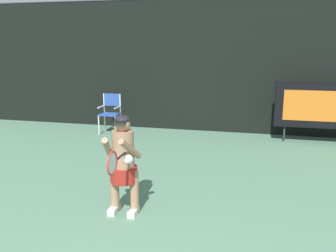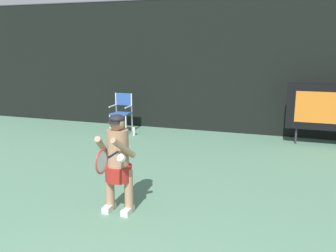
{
  "view_description": "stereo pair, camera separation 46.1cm",
  "coord_description": "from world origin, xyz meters",
  "px_view_note": "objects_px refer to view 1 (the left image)",
  "views": [
    {
      "loc": [
        0.85,
        -1.48,
        2.39
      ],
      "look_at": [
        -0.54,
        4.28,
        1.05
      ],
      "focal_mm": 38.32,
      "sensor_mm": 36.0,
      "label": 1
    },
    {
      "loc": [
        1.29,
        -1.36,
        2.39
      ],
      "look_at": [
        -0.54,
        4.28,
        1.05
      ],
      "focal_mm": 38.32,
      "sensor_mm": 36.0,
      "label": 2
    }
  ],
  "objects_px": {
    "scoreboard": "(322,106)",
    "water_bottle": "(124,132)",
    "umpire_chair": "(110,111)",
    "tennis_racket": "(113,163)",
    "tennis_player": "(123,161)"
  },
  "relations": [
    {
      "from": "water_bottle",
      "to": "tennis_racket",
      "type": "height_order",
      "value": "tennis_racket"
    },
    {
      "from": "water_bottle",
      "to": "tennis_racket",
      "type": "bearing_deg",
      "value": -70.72
    },
    {
      "from": "scoreboard",
      "to": "tennis_racket",
      "type": "relative_size",
      "value": 3.65
    },
    {
      "from": "scoreboard",
      "to": "umpire_chair",
      "type": "height_order",
      "value": "scoreboard"
    },
    {
      "from": "water_bottle",
      "to": "tennis_player",
      "type": "height_order",
      "value": "tennis_player"
    },
    {
      "from": "scoreboard",
      "to": "tennis_player",
      "type": "bearing_deg",
      "value": -125.53
    },
    {
      "from": "tennis_racket",
      "to": "tennis_player",
      "type": "bearing_deg",
      "value": 112.47
    },
    {
      "from": "water_bottle",
      "to": "tennis_player",
      "type": "xyz_separation_m",
      "value": [
        1.59,
        -4.24,
        0.66
      ]
    },
    {
      "from": "water_bottle",
      "to": "tennis_player",
      "type": "relative_size",
      "value": 0.18
    },
    {
      "from": "scoreboard",
      "to": "water_bottle",
      "type": "relative_size",
      "value": 8.3
    },
    {
      "from": "scoreboard",
      "to": "water_bottle",
      "type": "bearing_deg",
      "value": -174.48
    },
    {
      "from": "tennis_racket",
      "to": "water_bottle",
      "type": "bearing_deg",
      "value": 121.33
    },
    {
      "from": "umpire_chair",
      "to": "tennis_racket",
      "type": "xyz_separation_m",
      "value": [
        2.2,
        -5.2,
        0.37
      ]
    },
    {
      "from": "scoreboard",
      "to": "water_bottle",
      "type": "height_order",
      "value": "scoreboard"
    },
    {
      "from": "water_bottle",
      "to": "tennis_racket",
      "type": "relative_size",
      "value": 0.44
    }
  ]
}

